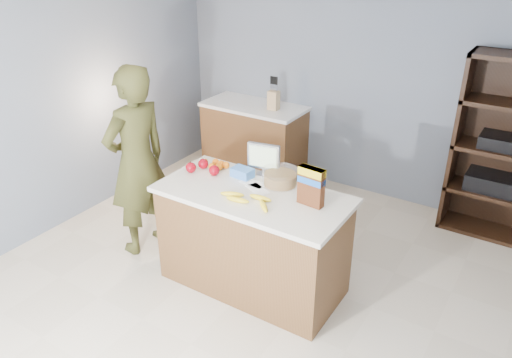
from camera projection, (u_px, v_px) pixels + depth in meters
The scene contains 15 objects.
floor at pixel (233, 302), 4.14m from camera, with size 4.50×5.00×0.02m, color beige.
walls at pixel (229, 113), 3.41m from camera, with size 4.52×5.02×2.51m.
counter_peninsula at pixel (253, 244), 4.18m from camera, with size 1.56×0.76×0.90m.
back_cabinet at pixel (254, 139), 6.18m from camera, with size 1.24×0.62×0.90m.
shelving_unit at pixel (504, 152), 4.79m from camera, with size 0.90×0.40×1.80m.
person at pixel (137, 162), 4.51m from camera, with size 0.65×0.43×1.78m, color #3A3A18.
knife_block at pixel (274, 100), 5.77m from camera, with size 0.12×0.10×0.31m.
envelopes at pixel (255, 186), 4.06m from camera, with size 0.33×0.24×0.00m.
bananas at pixel (248, 199), 3.82m from camera, with size 0.49×0.20×0.04m.
apples at pixel (203, 167), 4.29m from camera, with size 0.29×0.21×0.09m.
oranges at pixel (214, 164), 4.37m from camera, with size 0.26×0.16×0.06m.
blue_carton at pixel (242, 173), 4.20m from camera, with size 0.18×0.12×0.08m, color blue.
salad_bowl at pixel (280, 178), 4.08m from camera, with size 0.30×0.30×0.13m.
tv at pixel (264, 158), 4.19m from camera, with size 0.28×0.12×0.28m.
cereal_box at pixel (311, 184), 3.72m from camera, with size 0.21×0.09×0.31m.
Camera 1 is at (1.90, -2.64, 2.76)m, focal length 35.00 mm.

